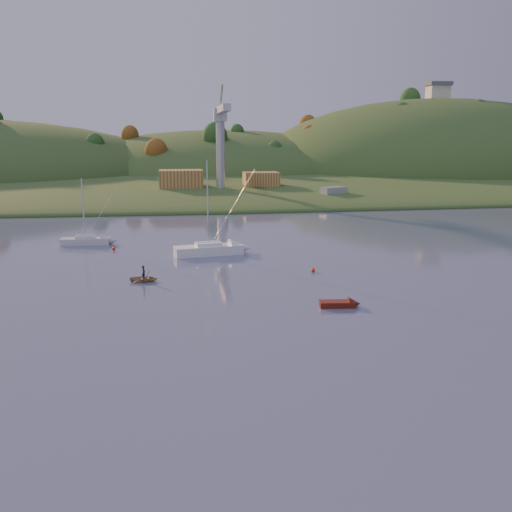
{
  "coord_description": "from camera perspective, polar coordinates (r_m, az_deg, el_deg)",
  "views": [
    {
      "loc": [
        -10.67,
        -25.23,
        15.99
      ],
      "look_at": [
        -1.88,
        33.56,
        3.33
      ],
      "focal_mm": 40.0,
      "sensor_mm": 36.0,
      "label": 1
    }
  ],
  "objects": [
    {
      "name": "ground",
      "position": [
        31.71,
        13.12,
        -18.59
      ],
      "size": [
        500.0,
        500.0,
        0.0
      ],
      "primitive_type": "plane",
      "color": "#3C4463",
      "rests_on": "ground"
    },
    {
      "name": "far_shore",
      "position": [
        255.95,
        -6.16,
        8.37
      ],
      "size": [
        620.0,
        220.0,
        1.5
      ],
      "primitive_type": "cube",
      "color": "#29441B",
      "rests_on": "ground"
    },
    {
      "name": "shore_slope",
      "position": [
        191.19,
        -5.32,
        7.17
      ],
      "size": [
        640.0,
        150.0,
        7.0
      ],
      "primitive_type": "ellipsoid",
      "color": "#29441B",
      "rests_on": "ground"
    },
    {
      "name": "hill_center",
      "position": [
        236.67,
        -3.51,
        8.13
      ],
      "size": [
        140.0,
        120.0,
        36.0
      ],
      "primitive_type": "ellipsoid",
      "color": "#29441B",
      "rests_on": "ground"
    },
    {
      "name": "hill_right",
      "position": [
        244.79,
        17.25,
        7.74
      ],
      "size": [
        150.0,
        130.0,
        60.0
      ],
      "primitive_type": "ellipsoid",
      "color": "#29441B",
      "rests_on": "ground"
    },
    {
      "name": "hilltop_house",
      "position": [
        244.89,
        17.75,
        15.55
      ],
      "size": [
        9.0,
        7.0,
        6.45
      ],
      "color": "beige",
      "rests_on": "hill_right"
    },
    {
      "name": "hillside_trees",
      "position": [
        211.1,
        -5.63,
        7.62
      ],
      "size": [
        280.0,
        50.0,
        32.0
      ],
      "primitive_type": null,
      "color": "#214E1B",
      "rests_on": "ground"
    },
    {
      "name": "wharf",
      "position": [
        148.79,
        -2.43,
        6.31
      ],
      "size": [
        42.0,
        16.0,
        2.4
      ],
      "primitive_type": "cube",
      "color": "slate",
      "rests_on": "ground"
    },
    {
      "name": "shed_west",
      "position": [
        148.67,
        -7.52,
        7.6
      ],
      "size": [
        11.0,
        8.0,
        4.8
      ],
      "primitive_type": "cube",
      "color": "brown",
      "rests_on": "wharf"
    },
    {
      "name": "shed_east",
      "position": [
        151.54,
        0.51,
        7.64
      ],
      "size": [
        9.0,
        7.0,
        4.0
      ],
      "primitive_type": "cube",
      "color": "brown",
      "rests_on": "wharf"
    },
    {
      "name": "dock_crane",
      "position": [
        144.18,
        -3.55,
        12.47
      ],
      "size": [
        3.2,
        28.0,
        20.3
      ],
      "color": "#B7B7BC",
      "rests_on": "wharf"
    },
    {
      "name": "sailboat_near",
      "position": [
        77.67,
        -4.77,
        0.71
      ],
      "size": [
        9.53,
        4.23,
        12.76
      ],
      "rotation": [
        0.0,
        0.0,
        0.16
      ],
      "color": "white",
      "rests_on": "ground"
    },
    {
      "name": "sailboat_far",
      "position": [
        88.45,
        -16.71,
        1.53
      ],
      "size": [
        7.13,
        2.32,
        9.82
      ],
      "rotation": [
        0.0,
        0.0,
        -0.03
      ],
      "color": "silver",
      "rests_on": "ground"
    },
    {
      "name": "canoe",
      "position": [
        64.65,
        -11.15,
        -2.24
      ],
      "size": [
        3.22,
        2.44,
        0.63
      ],
      "primitive_type": "imported",
      "rotation": [
        0.0,
        0.0,
        1.48
      ],
      "color": "#978153",
      "rests_on": "ground"
    },
    {
      "name": "paddler",
      "position": [
        64.54,
        -11.16,
        -1.84
      ],
      "size": [
        0.42,
        0.6,
        1.56
      ],
      "primitive_type": "imported",
      "rotation": [
        0.0,
        0.0,
        1.48
      ],
      "color": "black",
      "rests_on": "ground"
    },
    {
      "name": "red_tender",
      "position": [
        54.91,
        8.89,
        -4.75
      ],
      "size": [
        4.04,
        1.76,
        1.33
      ],
      "rotation": [
        0.0,
        0.0,
        -0.11
      ],
      "color": "#57170C",
      "rests_on": "ground"
    },
    {
      "name": "work_vessel",
      "position": [
        139.56,
        7.76,
        5.88
      ],
      "size": [
        15.38,
        10.06,
        3.73
      ],
      "rotation": [
        0.0,
        0.0,
        0.37
      ],
      "color": "#525D6C",
      "rests_on": "ground"
    },
    {
      "name": "buoy_1",
      "position": [
        68.16,
        5.72,
        -1.39
      ],
      "size": [
        0.5,
        0.5,
        0.5
      ],
      "primitive_type": "sphere",
      "color": "#FA320D",
      "rests_on": "ground"
    },
    {
      "name": "buoy_3",
      "position": [
        82.98,
        -14.05,
        0.73
      ],
      "size": [
        0.5,
        0.5,
        0.5
      ],
      "primitive_type": "sphere",
      "color": "#FA320D",
      "rests_on": "ground"
    }
  ]
}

